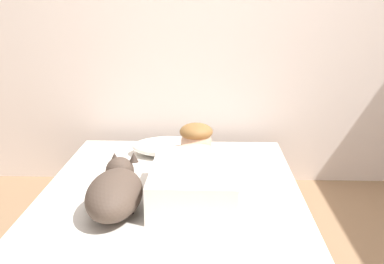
% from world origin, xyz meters
% --- Properties ---
extents(back_wall, '(4.43, 0.12, 2.50)m').
position_xyz_m(back_wall, '(-0.00, 1.39, 1.25)').
color(back_wall, silver).
rests_on(back_wall, ground).
extents(bed, '(1.42, 1.92, 0.34)m').
position_xyz_m(bed, '(-0.27, 0.26, 0.17)').
color(bed, '#726051').
rests_on(bed, ground).
extents(pillow, '(0.52, 0.32, 0.11)m').
position_xyz_m(pillow, '(-0.32, 0.89, 0.39)').
color(pillow, white).
rests_on(pillow, bed).
extents(person_lying, '(0.43, 0.92, 0.27)m').
position_xyz_m(person_lying, '(-0.15, 0.30, 0.45)').
color(person_lying, silver).
rests_on(person_lying, bed).
extents(dog, '(0.26, 0.57, 0.21)m').
position_xyz_m(dog, '(-0.52, 0.01, 0.44)').
color(dog, '#4C3D33').
rests_on(dog, bed).
extents(coffee_cup, '(0.12, 0.09, 0.07)m').
position_xyz_m(coffee_cup, '(-0.11, 0.68, 0.38)').
color(coffee_cup, teal).
rests_on(coffee_cup, bed).
extents(cell_phone, '(0.07, 0.14, 0.01)m').
position_xyz_m(cell_phone, '(-0.46, 0.04, 0.34)').
color(cell_phone, black).
rests_on(cell_phone, bed).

